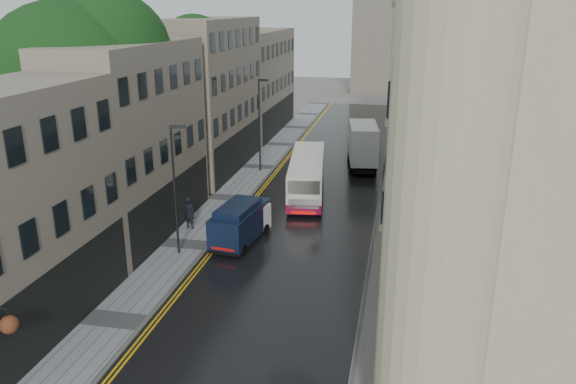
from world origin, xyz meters
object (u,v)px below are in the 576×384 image
at_px(navy_van, 213,230).
at_px(lamp_post_far, 259,126).
at_px(tree_near, 74,118).
at_px(white_lorry, 351,150).
at_px(tree_far, 171,97).
at_px(cream_bus, 290,187).
at_px(pedestrian, 189,213).
at_px(lamp_post_near, 175,192).
at_px(white_van, 216,230).

relative_size(navy_van, lamp_post_far, 0.64).
bearing_deg(tree_near, white_lorry, 48.14).
bearing_deg(tree_far, cream_bus, -29.77).
distance_m(tree_near, pedestrian, 8.49).
relative_size(tree_far, pedestrian, 6.24).
bearing_deg(tree_near, tree_far, 88.68).
relative_size(tree_near, lamp_post_far, 1.87).
bearing_deg(cream_bus, white_lorry, 63.16).
bearing_deg(tree_far, lamp_post_near, -66.93).
bearing_deg(tree_near, cream_bus, 31.52).
relative_size(tree_near, white_van, 3.48).
bearing_deg(tree_far, tree_near, -91.32).
bearing_deg(white_van, lamp_post_far, 111.79).
bearing_deg(navy_van, lamp_post_far, 101.87).
distance_m(white_van, lamp_post_far, 15.28).
relative_size(white_lorry, lamp_post_near, 1.02).
distance_m(cream_bus, pedestrian, 7.37).
height_order(tree_near, lamp_post_near, tree_near).
height_order(tree_near, pedestrian, tree_near).
relative_size(tree_far, white_lorry, 1.73).
bearing_deg(cream_bus, lamp_post_far, 110.13).
bearing_deg(lamp_post_far, tree_far, -160.15).
relative_size(tree_far, lamp_post_near, 1.77).
relative_size(cream_bus, lamp_post_near, 1.42).
bearing_deg(cream_bus, pedestrian, -141.60).
xyz_separation_m(navy_van, lamp_post_far, (-1.37, 15.76, 2.59)).
relative_size(cream_bus, white_lorry, 1.39).
bearing_deg(lamp_post_near, lamp_post_far, 72.24).
xyz_separation_m(white_lorry, lamp_post_near, (-7.66, -18.06, 1.73)).
relative_size(white_lorry, white_van, 1.81).
bearing_deg(tree_far, white_lorry, 12.16).
relative_size(white_lorry, navy_van, 1.50).
height_order(tree_near, cream_bus, tree_near).
bearing_deg(white_van, tree_far, 137.95).
xyz_separation_m(white_van, lamp_post_near, (-1.61, -1.68, 2.72)).
height_order(cream_bus, lamp_post_far, lamp_post_far).
height_order(tree_near, lamp_post_far, tree_near).
height_order(tree_near, navy_van, tree_near).
bearing_deg(pedestrian, lamp_post_near, 118.34).
relative_size(tree_near, white_lorry, 1.93).
height_order(white_lorry, navy_van, white_lorry).
height_order(tree_near, white_van, tree_near).
bearing_deg(cream_bus, white_van, -118.76).
bearing_deg(tree_far, navy_van, -60.14).
relative_size(navy_van, lamp_post_near, 0.68).
xyz_separation_m(cream_bus, white_lorry, (3.25, 9.22, 0.52)).
xyz_separation_m(tree_far, white_lorry, (14.06, 3.03, -4.32)).
distance_m(tree_far, lamp_post_near, 16.54).
relative_size(cream_bus, pedestrian, 5.03).
bearing_deg(cream_bus, tree_near, -155.88).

